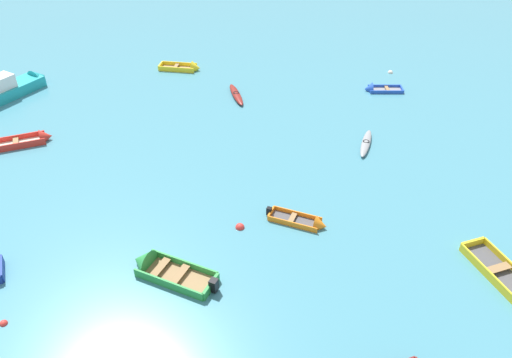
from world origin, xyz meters
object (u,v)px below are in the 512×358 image
at_px(mooring_buoy_near_foreground, 4,324).
at_px(rowboat_orange_near_right, 308,223).
at_px(kayak_grey_back_row_center, 366,143).
at_px(rowboat_blue_back_row_right, 374,89).
at_px(mooring_buoy_central, 390,73).
at_px(rowboat_red_foreground_center, 33,140).
at_px(motor_launch_turquoise_cluster_inner, 14,87).
at_px(mooring_buoy_far_field, 240,228).
at_px(rowboat_yellow_midfield_left, 188,68).
at_px(rowboat_green_midfield_right, 158,268).
at_px(kayak_maroon_near_left, 236,94).

bearing_deg(mooring_buoy_near_foreground, rowboat_orange_near_right, 38.43).
distance_m(kayak_grey_back_row_center, rowboat_blue_back_row_right, 7.75).
height_order(mooring_buoy_central, mooring_buoy_near_foreground, mooring_buoy_central).
xyz_separation_m(rowboat_red_foreground_center, mooring_buoy_central, (20.97, 15.42, -0.18)).
distance_m(motor_launch_turquoise_cluster_inner, mooring_buoy_far_field, 21.93).
bearing_deg(rowboat_blue_back_row_right, rowboat_yellow_midfield_left, 178.06).
relative_size(rowboat_red_foreground_center, rowboat_green_midfield_right, 0.82).
xyz_separation_m(kayak_grey_back_row_center, mooring_buoy_far_field, (-5.50, -8.98, -0.15)).
bearing_deg(kayak_grey_back_row_center, rowboat_green_midfield_right, -123.31).
bearing_deg(rowboat_orange_near_right, kayak_grey_back_row_center, 73.81).
bearing_deg(rowboat_blue_back_row_right, rowboat_green_midfield_right, -112.64).
xyz_separation_m(rowboat_red_foreground_center, rowboat_blue_back_row_right, (19.88, 11.93, -0.07)).
relative_size(kayak_maroon_near_left, rowboat_blue_back_row_right, 1.14).
height_order(rowboat_orange_near_right, mooring_buoy_central, rowboat_orange_near_right).
distance_m(rowboat_orange_near_right, kayak_grey_back_row_center, 8.37).
xyz_separation_m(rowboat_blue_back_row_right, mooring_buoy_near_foreground, (-13.25, -24.27, -0.12)).
distance_m(kayak_maroon_near_left, kayak_grey_back_row_center, 10.35).
distance_m(rowboat_yellow_midfield_left, mooring_buoy_near_foreground, 24.78).
bearing_deg(kayak_grey_back_row_center, mooring_buoy_central, 83.33).
bearing_deg(rowboat_blue_back_row_right, rowboat_orange_near_right, -99.20).
bearing_deg(rowboat_red_foreground_center, rowboat_blue_back_row_right, 30.96).
distance_m(rowboat_orange_near_right, mooring_buoy_near_foreground, 13.65).
height_order(rowboat_yellow_midfield_left, mooring_buoy_far_field, rowboat_yellow_midfield_left).
xyz_separation_m(rowboat_green_midfield_right, mooring_buoy_near_foreground, (-4.80, -3.99, -0.20)).
relative_size(kayak_maroon_near_left, mooring_buoy_central, 8.35).
bearing_deg(rowboat_orange_near_right, mooring_buoy_near_foreground, -141.57).
distance_m(motor_launch_turquoise_cluster_inner, rowboat_red_foreground_center, 7.62).
xyz_separation_m(kayak_maroon_near_left, mooring_buoy_central, (10.59, 6.64, -0.16)).
bearing_deg(rowboat_yellow_midfield_left, mooring_buoy_central, 11.01).
height_order(rowboat_blue_back_row_right, rowboat_green_midfield_right, rowboat_green_midfield_right).
bearing_deg(mooring_buoy_central, rowboat_blue_back_row_right, -107.33).
height_order(rowboat_red_foreground_center, mooring_buoy_central, rowboat_red_foreground_center).
height_order(kayak_maroon_near_left, rowboat_red_foreground_center, rowboat_red_foreground_center).
relative_size(rowboat_orange_near_right, mooring_buoy_central, 7.85).
bearing_deg(mooring_buoy_far_field, rowboat_blue_back_row_right, 71.11).
xyz_separation_m(rowboat_red_foreground_center, rowboat_yellow_midfield_left, (5.52, 12.42, -0.01)).
bearing_deg(rowboat_yellow_midfield_left, mooring_buoy_near_foreground, -87.43).
bearing_deg(rowboat_yellow_midfield_left, kayak_maroon_near_left, -36.78).
bearing_deg(kayak_grey_back_row_center, motor_launch_turquoise_cluster_inner, 176.64).
height_order(motor_launch_turquoise_cluster_inner, rowboat_yellow_midfield_left, motor_launch_turquoise_cluster_inner).
relative_size(motor_launch_turquoise_cluster_inner, rowboat_green_midfield_right, 1.39).
bearing_deg(rowboat_red_foreground_center, kayak_maroon_near_left, 40.23).
height_order(rowboat_blue_back_row_right, rowboat_yellow_midfield_left, rowboat_yellow_midfield_left).
bearing_deg(rowboat_green_midfield_right, mooring_buoy_central, 68.12).
distance_m(motor_launch_turquoise_cluster_inner, mooring_buoy_central, 27.87).
distance_m(motor_launch_turquoise_cluster_inner, rowboat_green_midfield_right, 21.66).
relative_size(motor_launch_turquoise_cluster_inner, kayak_maroon_near_left, 1.76).
distance_m(rowboat_red_foreground_center, mooring_buoy_far_field, 14.95).
height_order(kayak_grey_back_row_center, rowboat_red_foreground_center, rowboat_red_foreground_center).
xyz_separation_m(mooring_buoy_far_field, mooring_buoy_near_foreground, (-7.53, -7.54, 0.00)).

